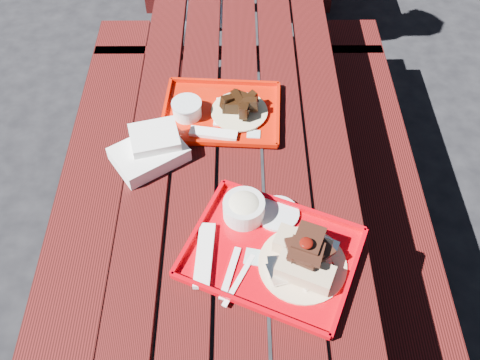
# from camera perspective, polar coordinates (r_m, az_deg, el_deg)

# --- Properties ---
(ground) EXTENTS (60.00, 60.00, 0.00)m
(ground) POSITION_cam_1_polar(r_m,az_deg,el_deg) (2.38, -0.02, -9.56)
(ground) COLOR black
(ground) RESTS_ON ground
(picnic_table_near) EXTENTS (1.41, 2.40, 0.75)m
(picnic_table_near) POSITION_cam_1_polar(r_m,az_deg,el_deg) (1.91, -0.02, -1.36)
(picnic_table_near) COLOR #4A0E0E
(picnic_table_near) RESTS_ON ground
(near_tray) EXTENTS (0.57, 0.52, 0.15)m
(near_tray) POSITION_cam_1_polar(r_m,az_deg,el_deg) (1.53, 3.69, -6.74)
(near_tray) COLOR #C2000B
(near_tray) RESTS_ON picnic_table_near
(far_tray) EXTENTS (0.43, 0.34, 0.07)m
(far_tray) POSITION_cam_1_polar(r_m,az_deg,el_deg) (1.88, -2.23, 7.28)
(far_tray) COLOR #C01403
(far_tray) RESTS_ON picnic_table_near
(white_cloth) EXTENTS (0.28, 0.26, 0.09)m
(white_cloth) POSITION_cam_1_polar(r_m,az_deg,el_deg) (1.76, -9.50, 3.22)
(white_cloth) COLOR white
(white_cloth) RESTS_ON picnic_table_near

